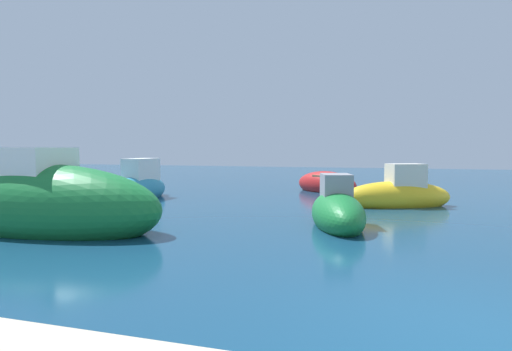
{
  "coord_description": "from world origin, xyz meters",
  "views": [
    {
      "loc": [
        -1.13,
        -4.9,
        1.97
      ],
      "look_at": [
        -5.86,
        10.38,
        0.97
      ],
      "focal_mm": 30.71,
      "sensor_mm": 36.0,
      "label": 1
    }
  ],
  "objects_px": {
    "moored_boat_2": "(138,187)",
    "moored_boat_6": "(398,195)",
    "moored_boat_0": "(337,212)",
    "moored_boat_5": "(40,204)",
    "moored_boat_4": "(326,184)"
  },
  "relations": [
    {
      "from": "moored_boat_2",
      "to": "moored_boat_6",
      "type": "height_order",
      "value": "moored_boat_2"
    },
    {
      "from": "moored_boat_2",
      "to": "moored_boat_6",
      "type": "bearing_deg",
      "value": 93.21
    },
    {
      "from": "moored_boat_2",
      "to": "moored_boat_5",
      "type": "xyz_separation_m",
      "value": [
        1.41,
        -6.45,
        0.19
      ]
    },
    {
      "from": "moored_boat_4",
      "to": "moored_boat_6",
      "type": "bearing_deg",
      "value": -15.95
    },
    {
      "from": "moored_boat_5",
      "to": "moored_boat_6",
      "type": "height_order",
      "value": "moored_boat_5"
    },
    {
      "from": "moored_boat_0",
      "to": "moored_boat_5",
      "type": "bearing_deg",
      "value": -84.16
    },
    {
      "from": "moored_boat_2",
      "to": "moored_boat_4",
      "type": "bearing_deg",
      "value": 126.28
    },
    {
      "from": "moored_boat_2",
      "to": "moored_boat_0",
      "type": "bearing_deg",
      "value": 64.59
    },
    {
      "from": "moored_boat_0",
      "to": "moored_boat_2",
      "type": "distance_m",
      "value": 8.96
    },
    {
      "from": "moored_boat_2",
      "to": "moored_boat_5",
      "type": "distance_m",
      "value": 6.6
    },
    {
      "from": "moored_boat_2",
      "to": "moored_boat_5",
      "type": "relative_size",
      "value": 0.6
    },
    {
      "from": "moored_boat_4",
      "to": "moored_boat_0",
      "type": "bearing_deg",
      "value": -41.13
    },
    {
      "from": "moored_boat_0",
      "to": "moored_boat_2",
      "type": "height_order",
      "value": "moored_boat_2"
    },
    {
      "from": "moored_boat_2",
      "to": "moored_boat_6",
      "type": "xyz_separation_m",
      "value": [
        9.64,
        0.64,
        -0.06
      ]
    },
    {
      "from": "moored_boat_0",
      "to": "moored_boat_2",
      "type": "xyz_separation_m",
      "value": [
        -8.13,
        3.76,
        0.08
      ]
    }
  ]
}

